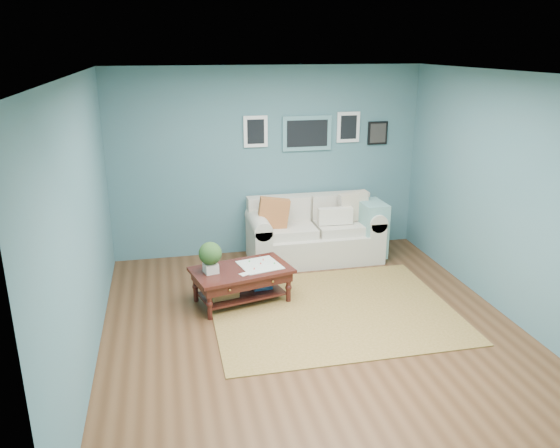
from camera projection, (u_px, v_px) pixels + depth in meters
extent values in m
plane|color=brown|center=(313.00, 329.00, 5.97)|extent=(5.00, 5.00, 0.00)
plane|color=white|center=(318.00, 74.00, 5.12)|extent=(5.00, 5.00, 0.00)
cube|color=#417077|center=(268.00, 162.00, 7.87)|extent=(4.50, 0.02, 2.70)
cube|color=#417077|center=(430.00, 331.00, 3.23)|extent=(4.50, 0.02, 2.70)
cube|color=#417077|center=(83.00, 226.00, 5.09)|extent=(0.02, 5.00, 2.70)
cube|color=#417077|center=(512.00, 199.00, 6.00)|extent=(0.02, 5.00, 2.70)
cube|color=#598F95|center=(307.00, 133.00, 7.83)|extent=(0.72, 0.03, 0.50)
cube|color=black|center=(307.00, 133.00, 7.82)|extent=(0.60, 0.01, 0.38)
cube|color=white|center=(256.00, 131.00, 7.67)|extent=(0.34, 0.03, 0.44)
cube|color=white|center=(348.00, 127.00, 7.94)|extent=(0.34, 0.03, 0.44)
cube|color=black|center=(378.00, 133.00, 8.06)|extent=(0.30, 0.03, 0.34)
cube|color=brown|center=(333.00, 310.00, 6.38)|extent=(2.78, 2.22, 0.01)
cube|color=beige|center=(314.00, 245.00, 7.87)|extent=(1.39, 0.86, 0.41)
cube|color=beige|center=(309.00, 210.00, 8.04)|extent=(1.82, 0.21, 0.47)
cube|color=beige|center=(259.00, 243.00, 7.67)|extent=(0.23, 0.86, 0.61)
cube|color=beige|center=(367.00, 235.00, 8.00)|extent=(0.23, 0.86, 0.61)
cylinder|color=beige|center=(258.00, 223.00, 7.58)|extent=(0.25, 0.86, 0.25)
cylinder|color=beige|center=(368.00, 215.00, 7.90)|extent=(0.25, 0.86, 0.25)
cube|color=beige|center=(290.00, 231.00, 7.65)|extent=(0.70, 0.55, 0.13)
cube|color=beige|center=(341.00, 227.00, 7.80)|extent=(0.70, 0.55, 0.13)
cube|color=beige|center=(286.00, 209.00, 7.83)|extent=(0.70, 0.12, 0.35)
cube|color=beige|center=(335.00, 206.00, 7.98)|extent=(0.70, 0.12, 0.35)
cube|color=#BD5122|center=(274.00, 213.00, 7.53)|extent=(0.47, 0.17, 0.46)
cube|color=beige|center=(354.00, 206.00, 7.83)|extent=(0.46, 0.18, 0.45)
cube|color=beige|center=(335.00, 216.00, 7.69)|extent=(0.49, 0.12, 0.23)
cube|color=#74A39D|center=(371.00, 228.00, 7.84)|extent=(0.33, 0.54, 0.78)
cube|color=black|center=(241.00, 270.00, 6.48)|extent=(1.27, 0.92, 0.04)
cube|color=black|center=(242.00, 276.00, 6.51)|extent=(1.18, 0.83, 0.11)
cube|color=black|center=(242.00, 293.00, 6.58)|extent=(1.07, 0.71, 0.02)
sphere|color=gold|center=(230.00, 290.00, 6.13)|extent=(0.03, 0.03, 0.03)
sphere|color=gold|center=(273.00, 282.00, 6.35)|extent=(0.03, 0.03, 0.03)
cylinder|color=black|center=(209.00, 304.00, 6.12)|extent=(0.06, 0.06, 0.39)
cylinder|color=black|center=(288.00, 287.00, 6.54)|extent=(0.06, 0.06, 0.39)
cylinder|color=black|center=(195.00, 286.00, 6.56)|extent=(0.06, 0.06, 0.39)
cylinder|color=black|center=(270.00, 272.00, 6.98)|extent=(0.06, 0.06, 0.39)
cube|color=silver|center=(211.00, 268.00, 6.35)|extent=(0.18, 0.18, 0.11)
sphere|color=#2C4B1C|center=(210.00, 253.00, 6.29)|extent=(0.27, 0.27, 0.27)
cube|color=white|center=(260.00, 265.00, 6.57)|extent=(0.55, 0.55, 0.01)
cube|color=#98683D|center=(223.00, 289.00, 6.44)|extent=(0.37, 0.30, 0.19)
cube|color=#224E87|center=(262.00, 284.00, 6.68)|extent=(0.26, 0.22, 0.11)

